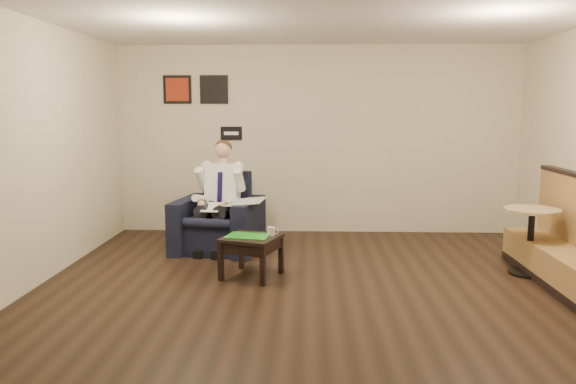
{
  "coord_description": "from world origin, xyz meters",
  "views": [
    {
      "loc": [
        -0.13,
        -5.45,
        1.86
      ],
      "look_at": [
        -0.38,
        1.2,
        0.87
      ],
      "focal_mm": 35.0,
      "sensor_mm": 36.0,
      "label": 1
    }
  ],
  "objects_px": {
    "green_folder": "(248,236)",
    "cafe_table": "(530,242)",
    "coffee_mug": "(271,231)",
    "smartphone": "(262,233)",
    "banquette": "(566,232)",
    "armchair": "(218,213)",
    "side_table": "(252,257)",
    "seated_man": "(215,200)"
  },
  "relations": [
    {
      "from": "smartphone",
      "to": "cafe_table",
      "type": "bearing_deg",
      "value": 31.32
    },
    {
      "from": "green_folder",
      "to": "coffee_mug",
      "type": "xyz_separation_m",
      "value": [
        0.25,
        0.06,
        0.04
      ]
    },
    {
      "from": "green_folder",
      "to": "cafe_table",
      "type": "relative_size",
      "value": 0.61
    },
    {
      "from": "side_table",
      "to": "green_folder",
      "type": "height_order",
      "value": "green_folder"
    },
    {
      "from": "side_table",
      "to": "coffee_mug",
      "type": "bearing_deg",
      "value": 13.92
    },
    {
      "from": "side_table",
      "to": "armchair",
      "type": "bearing_deg",
      "value": 115.23
    },
    {
      "from": "seated_man",
      "to": "coffee_mug",
      "type": "distance_m",
      "value": 1.3
    },
    {
      "from": "armchair",
      "to": "banquette",
      "type": "height_order",
      "value": "banquette"
    },
    {
      "from": "seated_man",
      "to": "banquette",
      "type": "xyz_separation_m",
      "value": [
        3.94,
        -1.23,
        -0.12
      ]
    },
    {
      "from": "seated_man",
      "to": "coffee_mug",
      "type": "bearing_deg",
      "value": -42.55
    },
    {
      "from": "seated_man",
      "to": "banquette",
      "type": "distance_m",
      "value": 4.13
    },
    {
      "from": "banquette",
      "to": "cafe_table",
      "type": "distance_m",
      "value": 0.48
    },
    {
      "from": "side_table",
      "to": "coffee_mug",
      "type": "xyz_separation_m",
      "value": [
        0.22,
        0.05,
        0.28
      ]
    },
    {
      "from": "side_table",
      "to": "smartphone",
      "type": "height_order",
      "value": "smartphone"
    },
    {
      "from": "side_table",
      "to": "green_folder",
      "type": "bearing_deg",
      "value": -166.08
    },
    {
      "from": "seated_man",
      "to": "green_folder",
      "type": "xyz_separation_m",
      "value": [
        0.55,
        -1.07,
        -0.22
      ]
    },
    {
      "from": "cafe_table",
      "to": "side_table",
      "type": "bearing_deg",
      "value": -175.99
    },
    {
      "from": "green_folder",
      "to": "coffee_mug",
      "type": "relative_size",
      "value": 4.74
    },
    {
      "from": "side_table",
      "to": "smartphone",
      "type": "distance_m",
      "value": 0.29
    },
    {
      "from": "coffee_mug",
      "to": "smartphone",
      "type": "bearing_deg",
      "value": 143.13
    },
    {
      "from": "armchair",
      "to": "green_folder",
      "type": "height_order",
      "value": "armchair"
    },
    {
      "from": "side_table",
      "to": "seated_man",
      "type": "bearing_deg",
      "value": 118.75
    },
    {
      "from": "side_table",
      "to": "cafe_table",
      "type": "distance_m",
      "value": 3.15
    },
    {
      "from": "cafe_table",
      "to": "coffee_mug",
      "type": "bearing_deg",
      "value": -176.74
    },
    {
      "from": "cafe_table",
      "to": "green_folder",
      "type": "bearing_deg",
      "value": -175.88
    },
    {
      "from": "armchair",
      "to": "side_table",
      "type": "bearing_deg",
      "value": -55.68
    },
    {
      "from": "coffee_mug",
      "to": "banquette",
      "type": "distance_m",
      "value": 3.15
    },
    {
      "from": "armchair",
      "to": "smartphone",
      "type": "height_order",
      "value": "armchair"
    },
    {
      "from": "banquette",
      "to": "seated_man",
      "type": "bearing_deg",
      "value": 162.68
    },
    {
      "from": "armchair",
      "to": "banquette",
      "type": "xyz_separation_m",
      "value": [
        3.92,
        -1.36,
        0.07
      ]
    },
    {
      "from": "armchair",
      "to": "seated_man",
      "type": "bearing_deg",
      "value": -90.0
    },
    {
      "from": "side_table",
      "to": "coffee_mug",
      "type": "distance_m",
      "value": 0.36
    },
    {
      "from": "cafe_table",
      "to": "smartphone",
      "type": "bearing_deg",
      "value": -178.45
    },
    {
      "from": "side_table",
      "to": "cafe_table",
      "type": "height_order",
      "value": "cafe_table"
    },
    {
      "from": "green_folder",
      "to": "cafe_table",
      "type": "xyz_separation_m",
      "value": [
        3.17,
        0.23,
        -0.09
      ]
    },
    {
      "from": "seated_man",
      "to": "side_table",
      "type": "height_order",
      "value": "seated_man"
    },
    {
      "from": "armchair",
      "to": "coffee_mug",
      "type": "height_order",
      "value": "armchair"
    },
    {
      "from": "armchair",
      "to": "green_folder",
      "type": "xyz_separation_m",
      "value": [
        0.53,
        -1.2,
        -0.04
      ]
    },
    {
      "from": "seated_man",
      "to": "smartphone",
      "type": "height_order",
      "value": "seated_man"
    },
    {
      "from": "cafe_table",
      "to": "armchair",
      "type": "bearing_deg",
      "value": 165.26
    },
    {
      "from": "smartphone",
      "to": "coffee_mug",
      "type": "bearing_deg",
      "value": -7.1
    },
    {
      "from": "seated_man",
      "to": "side_table",
      "type": "relative_size",
      "value": 2.45
    }
  ]
}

